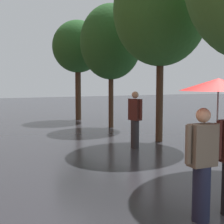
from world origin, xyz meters
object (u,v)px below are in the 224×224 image
at_px(pedestrian_walking_midground, 135,119).
at_px(street_tree_1, 161,10).
at_px(couple_under_umbrella, 218,126).
at_px(street_tree_3, 78,47).
at_px(street_tree_2, 111,42).

bearing_deg(pedestrian_walking_midground, street_tree_1, 22.93).
height_order(street_tree_1, couple_under_umbrella, street_tree_1).
distance_m(street_tree_3, pedestrian_walking_midground, 8.52).
height_order(street_tree_3, pedestrian_walking_midground, street_tree_3).
distance_m(street_tree_2, pedestrian_walking_midground, 5.49).
bearing_deg(street_tree_3, couple_under_umbrella, -102.77).
relative_size(street_tree_2, street_tree_3, 1.03).
bearing_deg(street_tree_3, street_tree_1, -89.59).
relative_size(street_tree_2, pedestrian_walking_midground, 3.13).
height_order(street_tree_1, street_tree_3, street_tree_1).
relative_size(street_tree_3, couple_under_umbrella, 2.56).
relative_size(street_tree_1, pedestrian_walking_midground, 3.59).
xyz_separation_m(couple_under_umbrella, pedestrian_walking_midground, (1.61, 4.87, -0.49)).
bearing_deg(street_tree_1, couple_under_umbrella, -118.42).
distance_m(street_tree_2, street_tree_3, 3.46).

